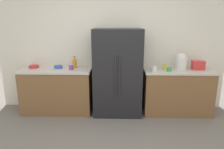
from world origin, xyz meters
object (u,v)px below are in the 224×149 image
Objects in this scene: refrigerator at (117,73)px; bottle_a at (75,63)px; cup_c at (164,66)px; cup_a at (169,69)px; cup_d at (71,68)px; bowl_a at (34,66)px; cup_b at (154,69)px; toaster at (198,65)px; rice_cooker at (181,62)px; bowl_b at (58,67)px.

refrigerator reaches higher than bottle_a.
cup_a is at bearing -75.95° from cup_c.
cup_a is 1.91m from cup_d.
cup_c reaches higher than cup_a.
bowl_a is at bearing 179.25° from cup_c.
cup_b is (1.58, -0.26, -0.05)m from bottle_a.
cup_d is (-2.51, -0.08, -0.05)m from toaster.
cup_b is 2.43m from bowl_a.
refrigerator is 1.27m from rice_cooker.
rice_cooker is at bearing 1.94° from cup_d.
toaster reaches higher than cup_d.
bottle_a is 0.34m from bowl_b.
cup_a is at bearing -4.81° from bowl_a.
toaster reaches higher than cup_b.
bottle_a reaches higher than cup_c.
rice_cooker reaches higher than toaster.
cup_c is 2.15m from bowl_b.
cup_c is (-0.05, 0.19, 0.01)m from cup_a.
bottle_a reaches higher than cup_a.
toaster is 2.80m from bowl_b.
bottle_a reaches higher than cup_d.
toaster is 0.70× the size of rice_cooker.
refrigerator reaches higher than cup_d.
bottle_a is (-2.13, 0.09, -0.06)m from rice_cooker.
rice_cooker is at bearing -179.69° from toaster.
cup_a is at bearing 3.02° from cup_b.
rice_cooker is 2.46m from bowl_b.
cup_b is 0.32m from cup_c.
refrigerator reaches higher than rice_cooker.
cup_d is at bearing -178.28° from toaster.
bowl_b is (-1.91, 0.23, -0.02)m from cup_b.
cup_c reaches higher than cup_d.
rice_cooker reaches higher than cup_c.
cup_c is at bearing -0.52° from bowl_b.
cup_a is (-0.60, -0.16, -0.05)m from toaster.
refrigerator is at bearing 174.94° from cup_a.
bowl_b is (-2.46, 0.06, -0.13)m from rice_cooker.
cup_b is 1.92m from bowl_b.
refrigerator is 1.00m from cup_a.
toaster is at bearing -1.15° from bowl_b.
cup_a is at bearing -2.45° from cup_d.
cup_c is (-0.31, 0.04, -0.11)m from rice_cooker.
refrigerator is 0.95m from cup_c.
rice_cooker is at bearing 30.79° from cup_a.
cup_a is (1.87, -0.24, -0.05)m from bottle_a.
cup_d is at bearing -178.06° from rice_cooker.
refrigerator is at bearing -176.92° from rice_cooker.
bottle_a is 1.88m from cup_a.
bowl_b is (-2.80, 0.06, -0.06)m from toaster.
bowl_a is at bearing 178.76° from toaster.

